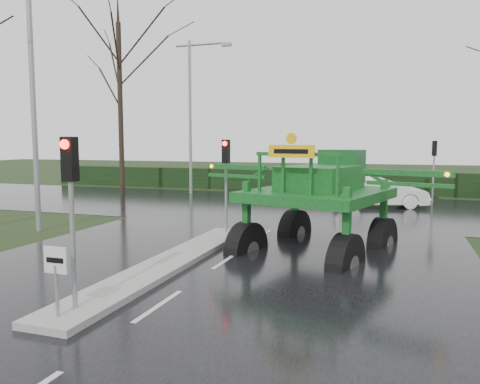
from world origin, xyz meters
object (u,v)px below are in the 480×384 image
(traffic_signal_mid, at_px, (226,165))
(white_sedan, at_px, (379,207))
(traffic_signal_near, at_px, (70,186))
(street_light_left_far, at_px, (194,103))
(keep_left_sign, at_px, (56,270))
(crop_sprayer, at_px, (250,182))
(street_light_left_near, at_px, (38,73))
(traffic_signal_far, at_px, (434,157))

(traffic_signal_mid, xyz_separation_m, white_sedan, (5.04, 9.67, -2.59))
(traffic_signal_near, xyz_separation_m, street_light_left_far, (-6.89, 21.01, 3.40))
(keep_left_sign, distance_m, traffic_signal_mid, 9.12)
(traffic_signal_mid, bearing_deg, keep_left_sign, -90.00)
(keep_left_sign, bearing_deg, crop_sprayer, 78.01)
(keep_left_sign, distance_m, street_light_left_near, 11.32)
(keep_left_sign, distance_m, crop_sprayer, 7.38)
(traffic_signal_near, bearing_deg, white_sedan, 74.50)
(keep_left_sign, height_order, street_light_left_far, street_light_left_far)
(crop_sprayer, height_order, white_sedan, crop_sprayer)
(keep_left_sign, bearing_deg, white_sedan, 74.89)
(traffic_signal_near, distance_m, traffic_signal_far, 22.42)
(traffic_signal_near, relative_size, street_light_left_far, 0.35)
(street_light_left_far, bearing_deg, traffic_signal_mid, -61.14)
(keep_left_sign, bearing_deg, traffic_signal_far, 70.07)
(traffic_signal_mid, bearing_deg, crop_sprayer, -50.71)
(traffic_signal_far, bearing_deg, keep_left_sign, 70.07)
(keep_left_sign, height_order, traffic_signal_mid, traffic_signal_mid)
(traffic_signal_near, height_order, traffic_signal_mid, same)
(traffic_signal_far, relative_size, white_sedan, 0.73)
(crop_sprayer, bearing_deg, keep_left_sign, -86.71)
(keep_left_sign, xyz_separation_m, crop_sprayer, (1.52, 7.14, 1.13))
(street_light_left_far, xyz_separation_m, crop_sprayer, (8.41, -14.36, -3.81))
(traffic_signal_far, distance_m, street_light_left_near, 20.58)
(street_light_left_near, distance_m, street_light_left_far, 14.00)
(street_light_left_far, bearing_deg, keep_left_sign, -72.22)
(street_light_left_near, bearing_deg, keep_left_sign, -47.41)
(keep_left_sign, relative_size, white_sedan, 0.28)
(keep_left_sign, relative_size, street_light_left_near, 0.14)
(traffic_signal_far, bearing_deg, street_light_left_near, 43.63)
(traffic_signal_near, height_order, street_light_left_near, street_light_left_near)
(white_sedan, bearing_deg, traffic_signal_far, -58.52)
(traffic_signal_near, bearing_deg, traffic_signal_far, 69.64)
(traffic_signal_near, distance_m, white_sedan, 19.04)
(street_light_left_near, height_order, street_light_left_far, same)
(keep_left_sign, relative_size, traffic_signal_near, 0.38)
(white_sedan, bearing_deg, traffic_signal_mid, 138.11)
(traffic_signal_far, xyz_separation_m, street_light_left_far, (-14.69, -0.01, 3.40))
(street_light_left_far, xyz_separation_m, white_sedan, (11.93, -2.84, -5.99))
(white_sedan, bearing_deg, street_light_left_near, 118.72)
(crop_sprayer, bearing_deg, street_light_left_far, 135.63)
(traffic_signal_far, relative_size, street_light_left_near, 0.35)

